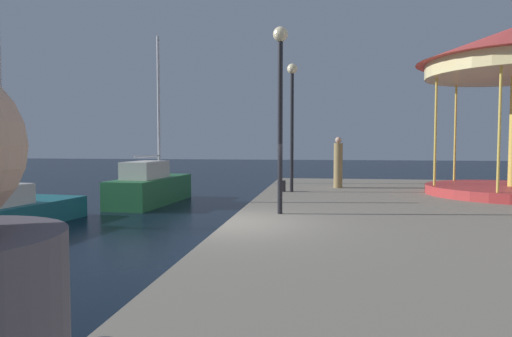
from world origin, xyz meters
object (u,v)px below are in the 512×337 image
lamp_post_far_end (292,105)px  person_by_the_water (338,164)px  bollard_north (282,186)px  lamp_post_mid_promenade (280,88)px  sailboat_green (150,187)px

lamp_post_far_end → person_by_the_water: size_ratio=2.29×
lamp_post_far_end → bollard_north: lamp_post_far_end is taller
lamp_post_mid_promenade → person_by_the_water: size_ratio=2.29×
bollard_north → person_by_the_water: bearing=39.7°
lamp_post_far_end → bollard_north: bearing=171.4°
lamp_post_far_end → person_by_the_water: bearing=45.8°
sailboat_green → lamp_post_mid_promenade: size_ratio=1.58×
sailboat_green → lamp_post_far_end: (6.02, -1.90, 3.15)m
bollard_north → person_by_the_water: (2.03, 1.68, 0.73)m
lamp_post_mid_promenade → person_by_the_water: bearing=76.3°
sailboat_green → bollard_north: sailboat_green is taller
bollard_north → person_by_the_water: 2.73m
lamp_post_far_end → person_by_the_water: lamp_post_far_end is taller
person_by_the_water → sailboat_green: bearing=178.7°
bollard_north → lamp_post_far_end: bearing=-8.6°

